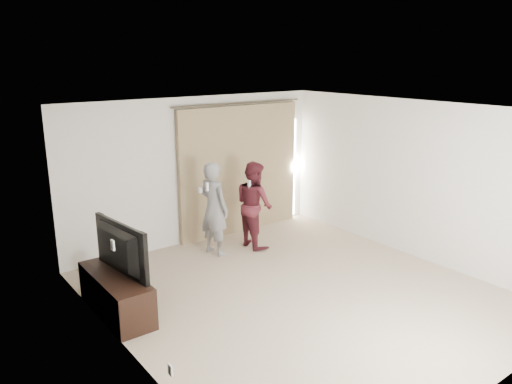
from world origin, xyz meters
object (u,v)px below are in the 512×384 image
tv (113,250)px  person_man (214,208)px  tv_console (116,294)px  person_woman (254,204)px

tv → person_man: size_ratio=0.74×
person_man → tv_console: bearing=-155.3°
tv → person_man: (2.14, 0.98, -0.09)m
tv_console → tv: 0.61m
person_man → person_woman: person_man is taller
person_woman → tv: bearing=-163.3°
tv_console → person_man: bearing=24.7°
tv_console → tv: tv is taller
tv_console → person_woman: bearing=16.7°
tv_console → tv: (0.00, 0.00, 0.61)m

